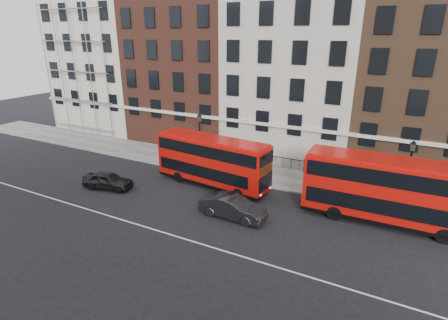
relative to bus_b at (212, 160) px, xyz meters
The scene contains 12 objects.
ground 7.43m from the bus_b, 61.07° to the right, with size 120.00×120.00×0.00m, color black.
pavement 5.93m from the bus_b, 51.56° to the left, with size 80.00×5.00×0.15m, color gray.
kerb 4.46m from the bus_b, 27.88° to the left, with size 80.00×0.30×0.16m, color gray.
road_centre_line 9.16m from the bus_b, 67.33° to the right, with size 70.00×0.12×0.01m, color white.
building_terrace 14.48m from the bus_b, 75.08° to the left, with size 64.00×11.95×22.00m.
bus_b is the anchor object (origin of this frame).
bus_c 13.62m from the bus_b, ahead, with size 11.13×2.93×4.65m.
car_rear 8.97m from the bus_b, 148.44° to the right, with size 1.71×4.25×1.45m, color black.
car_front 6.01m from the bus_b, 46.35° to the right, with size 1.68×4.83×1.59m, color black.
lamp_post_left 4.12m from the bus_b, 135.55° to the left, with size 0.44×0.44×5.33m.
lamp_post_right 14.93m from the bus_b, ahead, with size 0.44×0.44×5.33m.
iron_railings 7.53m from the bus_b, 62.28° to the left, with size 6.60×0.06×1.00m, color black, non-canonical shape.
Camera 1 is at (10.25, -17.97, 12.49)m, focal length 28.00 mm.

